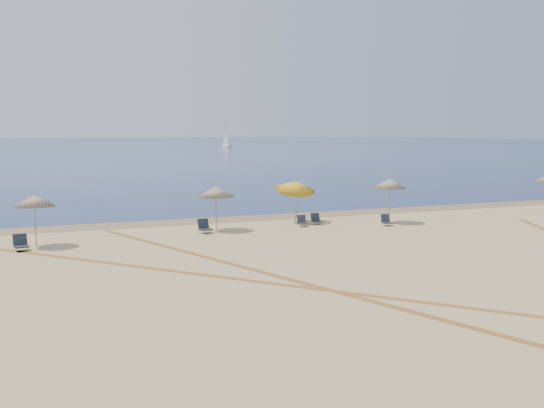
{
  "coord_description": "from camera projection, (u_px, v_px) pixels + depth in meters",
  "views": [
    {
      "loc": [
        -12.16,
        -11.32,
        5.34
      ],
      "look_at": [
        0.0,
        20.0,
        1.3
      ],
      "focal_mm": 40.76,
      "sensor_mm": 36.0,
      "label": 1
    }
  ],
  "objects": [
    {
      "name": "ocean",
      "position": [
        68.0,
        145.0,
        223.72
      ],
      "size": [
        500.0,
        500.0,
        0.0
      ],
      "primitive_type": "plane",
      "color": "#0C2151",
      "rests_on": "ground"
    },
    {
      "name": "chair_5",
      "position": [
        316.0,
        219.0,
        35.13
      ],
      "size": [
        0.52,
        0.61,
        0.63
      ],
      "rotation": [
        0.0,
        0.0,
        -0.01
      ],
      "color": "black",
      "rests_on": "ground"
    },
    {
      "name": "sailboat_1",
      "position": [
        226.0,
        140.0,
        188.25
      ],
      "size": [
        2.18,
        5.01,
        7.24
      ],
      "rotation": [
        0.0,
        0.0,
        0.2
      ],
      "color": "white",
      "rests_on": "ocean"
    },
    {
      "name": "umbrella_3",
      "position": [
        296.0,
        186.0,
        35.57
      ],
      "size": [
        2.34,
        2.4,
        2.7
      ],
      "color": "gray",
      "rests_on": "ground"
    },
    {
      "name": "chair_2",
      "position": [
        21.0,
        243.0,
        27.47
      ],
      "size": [
        0.72,
        0.8,
        0.73
      ],
      "rotation": [
        0.0,
        0.0,
        0.19
      ],
      "color": "black",
      "rests_on": "ground"
    },
    {
      "name": "chair_3",
      "position": [
        205.0,
        227.0,
        32.14
      ],
      "size": [
        0.73,
        0.82,
        0.73
      ],
      "rotation": [
        0.0,
        0.0,
        0.2
      ],
      "color": "black",
      "rests_on": "ground"
    },
    {
      "name": "chair_4",
      "position": [
        302.0,
        221.0,
        34.42
      ],
      "size": [
        0.54,
        0.62,
        0.61
      ],
      "rotation": [
        0.0,
        0.0,
        -0.06
      ],
      "color": "black",
      "rests_on": "ground"
    },
    {
      "name": "chair_6",
      "position": [
        386.0,
        221.0,
        34.63
      ],
      "size": [
        0.59,
        0.67,
        0.63
      ],
      "rotation": [
        0.0,
        0.0,
        -0.11
      ],
      "color": "black",
      "rests_on": "ground"
    },
    {
      "name": "umbrella_2",
      "position": [
        216.0,
        192.0,
        32.66
      ],
      "size": [
        2.01,
        2.01,
        2.44
      ],
      "color": "gray",
      "rests_on": "ground"
    },
    {
      "name": "tire_tracks",
      "position": [
        378.0,
        274.0,
        23.04
      ],
      "size": [
        54.69,
        44.44,
        0.0
      ],
      "color": "tan",
      "rests_on": "ground"
    },
    {
      "name": "umbrella_1",
      "position": [
        34.0,
        201.0,
        28.13
      ],
      "size": [
        1.87,
        1.89,
        2.48
      ],
      "color": "gray",
      "rests_on": "ground"
    },
    {
      "name": "wet_sand",
      "position": [
        248.0,
        218.0,
        37.7
      ],
      "size": [
        500.0,
        500.0,
        0.0
      ],
      "primitive_type": "plane",
      "color": "olive",
      "rests_on": "ground"
    },
    {
      "name": "umbrella_4",
      "position": [
        390.0,
        183.0,
        35.39
      ],
      "size": [
        1.92,
        1.92,
        2.64
      ],
      "color": "gray",
      "rests_on": "ground"
    }
  ]
}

